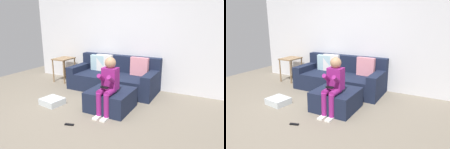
% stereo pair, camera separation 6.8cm
% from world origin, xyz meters
% --- Properties ---
extents(ground_plane, '(7.48, 7.48, 0.00)m').
position_xyz_m(ground_plane, '(0.00, 0.00, 0.00)').
color(ground_plane, slate).
extents(wall_back, '(5.75, 0.10, 2.64)m').
position_xyz_m(wall_back, '(0.00, 2.08, 1.32)').
color(wall_back, silver).
rests_on(wall_back, ground_plane).
extents(couch_sectional, '(2.19, 0.96, 0.85)m').
position_xyz_m(couch_sectional, '(-0.07, 1.62, 0.31)').
color(couch_sectional, '#192138').
rests_on(couch_sectional, ground_plane).
extents(ottoman, '(0.81, 0.80, 0.39)m').
position_xyz_m(ottoman, '(0.41, 0.52, 0.20)').
color(ottoman, '#192138').
rests_on(ottoman, ground_plane).
extents(person_seated, '(0.28, 0.57, 1.06)m').
position_xyz_m(person_seated, '(0.46, 0.33, 0.60)').
color(person_seated, '#8C1E72').
rests_on(person_seated, ground_plane).
extents(storage_bin, '(0.47, 0.43, 0.13)m').
position_xyz_m(storage_bin, '(-0.78, 0.15, 0.07)').
color(storage_bin, silver).
rests_on(storage_bin, ground_plane).
extents(side_table, '(0.44, 0.55, 0.67)m').
position_xyz_m(side_table, '(-1.70, 1.64, 0.55)').
color(side_table, olive).
rests_on(side_table, ground_plane).
extents(remote_near_ottoman, '(0.16, 0.09, 0.02)m').
position_xyz_m(remote_near_ottoman, '(0.10, -0.38, 0.01)').
color(remote_near_ottoman, black).
rests_on(remote_near_ottoman, ground_plane).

